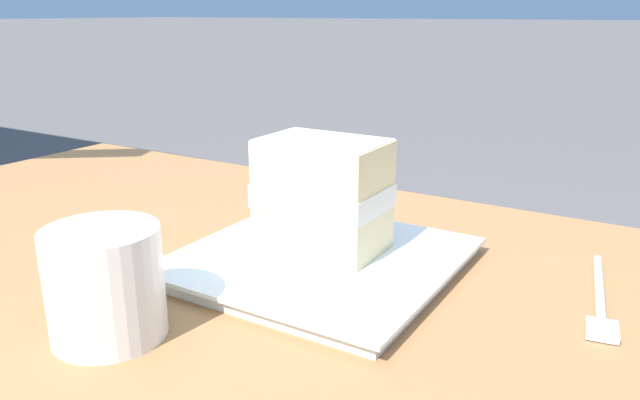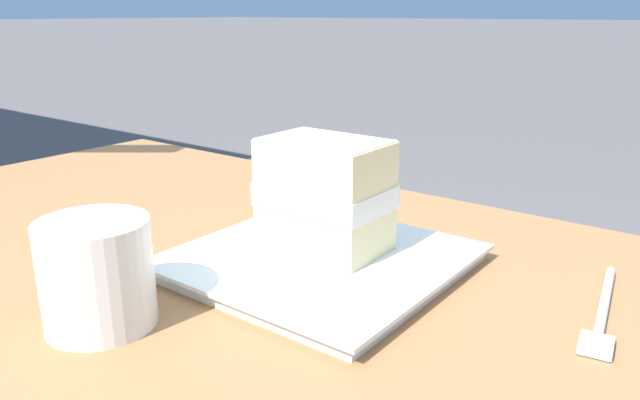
% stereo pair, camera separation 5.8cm
% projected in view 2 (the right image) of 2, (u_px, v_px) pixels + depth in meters
% --- Properties ---
extents(dessert_plate, '(0.25, 0.25, 0.02)m').
position_uv_depth(dessert_plate, '(320.00, 261.00, 0.60)').
color(dessert_plate, white).
rests_on(dessert_plate, patio_table).
extents(cake_slice, '(0.12, 0.09, 0.11)m').
position_uv_depth(cake_slice, '(328.00, 195.00, 0.59)').
color(cake_slice, beige).
rests_on(cake_slice, dessert_plate).
extents(dessert_fork, '(0.04, 0.17, 0.01)m').
position_uv_depth(dessert_fork, '(602.00, 313.00, 0.50)').
color(dessert_fork, silver).
rests_on(dessert_fork, patio_table).
extents(coffee_cup, '(0.09, 0.09, 0.09)m').
position_uv_depth(coffee_cup, '(97.00, 272.00, 0.48)').
color(coffee_cup, silver).
rests_on(coffee_cup, patio_table).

